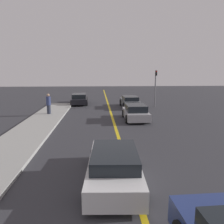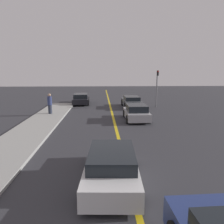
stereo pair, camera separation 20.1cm
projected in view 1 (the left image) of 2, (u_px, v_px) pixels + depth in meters
road_center_line at (113, 121)px, 17.47m from camera, size 0.20×60.00×0.01m
sidewalk_left at (24, 137)px, 12.86m from camera, size 2.72×27.33×0.16m
car_ahead_center at (114, 165)px, 7.80m from camera, size 2.08×4.49×1.23m
car_far_distant at (135, 112)px, 17.78m from camera, size 1.89×3.85×1.28m
car_parked_left_lot at (130, 102)px, 24.18m from camera, size 1.95×4.43×1.24m
car_oncoming_far at (79, 99)px, 26.56m from camera, size 2.14×4.78×1.27m
pedestrian_mid_group at (49, 104)px, 19.48m from camera, size 0.39×0.39×1.81m
traffic_light at (155, 85)px, 23.83m from camera, size 0.18×0.40×4.02m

